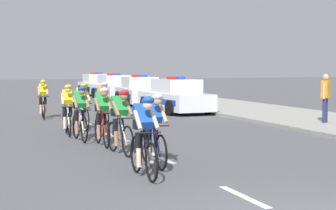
% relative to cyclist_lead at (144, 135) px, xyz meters
% --- Properties ---
extents(sidewalk_slab, '(4.78, 60.00, 0.12)m').
position_rel_cyclist_lead_xyz_m(sidewalk_slab, '(9.08, 9.93, -0.73)').
color(sidewalk_slab, '#A3A099').
rests_on(sidewalk_slab, ground).
extents(kerb_edge, '(0.16, 60.00, 0.13)m').
position_rel_cyclist_lead_xyz_m(kerb_edge, '(6.77, 9.93, -0.72)').
color(kerb_edge, '#9E9E99').
rests_on(kerb_edge, ground).
extents(lane_markings_centre, '(0.14, 21.60, 0.01)m').
position_rel_cyclist_lead_xyz_m(lane_markings_centre, '(1.03, 4.00, -0.78)').
color(lane_markings_centre, white).
rests_on(lane_markings_centre, ground).
extents(cyclist_lead, '(0.42, 1.72, 1.56)m').
position_rel_cyclist_lead_xyz_m(cyclist_lead, '(0.00, 0.00, 0.00)').
color(cyclist_lead, black).
rests_on(cyclist_lead, ground).
extents(cyclist_second, '(0.42, 1.72, 1.56)m').
position_rel_cyclist_lead_xyz_m(cyclist_second, '(0.52, 1.01, 0.00)').
color(cyclist_second, black).
rests_on(cyclist_second, ground).
extents(cyclist_third, '(0.45, 1.72, 1.56)m').
position_rel_cyclist_lead_xyz_m(cyclist_third, '(0.30, 2.82, 0.00)').
color(cyclist_third, black).
rests_on(cyclist_third, ground).
extents(cyclist_fourth, '(0.42, 1.72, 1.56)m').
position_rel_cyclist_lead_xyz_m(cyclist_fourth, '(0.22, 4.31, 0.00)').
color(cyclist_fourth, black).
rests_on(cyclist_fourth, ground).
extents(cyclist_fifth, '(0.42, 1.72, 1.56)m').
position_rel_cyclist_lead_xyz_m(cyclist_fifth, '(-0.13, 5.48, 0.00)').
color(cyclist_fifth, black).
rests_on(cyclist_fifth, ground).
extents(cyclist_sixth, '(0.44, 1.72, 1.56)m').
position_rel_cyclist_lead_xyz_m(cyclist_sixth, '(-0.24, 6.85, 0.00)').
color(cyclist_sixth, black).
rests_on(cyclist_sixth, ground).
extents(cyclist_seventh, '(0.42, 1.72, 1.56)m').
position_rel_cyclist_lead_xyz_m(cyclist_seventh, '(1.32, 8.90, 0.00)').
color(cyclist_seventh, black).
rests_on(cyclist_seventh, ground).
extents(cyclist_eighth, '(0.43, 1.72, 1.56)m').
position_rel_cyclist_lead_xyz_m(cyclist_eighth, '(0.47, 8.19, 0.00)').
color(cyclist_eighth, black).
rests_on(cyclist_eighth, ground).
extents(cyclist_ninth, '(0.44, 1.72, 1.56)m').
position_rel_cyclist_lead_xyz_m(cyclist_ninth, '(-0.24, 12.51, 0.00)').
color(cyclist_ninth, black).
rests_on(cyclist_ninth, ground).
extents(police_car_nearest, '(2.30, 4.54, 1.59)m').
position_rel_cyclist_lead_xyz_m(police_car_nearest, '(5.65, 13.42, -0.11)').
color(police_car_nearest, silver).
rests_on(police_car_nearest, ground).
extents(police_car_second, '(2.21, 4.50, 1.59)m').
position_rel_cyclist_lead_xyz_m(police_car_second, '(5.64, 18.92, -0.11)').
color(police_car_second, silver).
rests_on(police_car_second, ground).
extents(police_car_third, '(2.15, 4.48, 1.59)m').
position_rel_cyclist_lead_xyz_m(police_car_third, '(5.64, 24.48, -0.11)').
color(police_car_third, white).
rests_on(police_car_third, ground).
extents(police_car_furthest, '(2.04, 4.42, 1.59)m').
position_rel_cyclist_lead_xyz_m(police_car_furthest, '(5.64, 29.35, -0.11)').
color(police_car_furthest, white).
rests_on(police_car_furthest, ground).
extents(spectator_middle, '(0.45, 0.40, 1.68)m').
position_rel_cyclist_lead_xyz_m(spectator_middle, '(8.53, 6.45, 0.30)').
color(spectator_middle, '#23284C').
rests_on(spectator_middle, sidewalk_slab).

